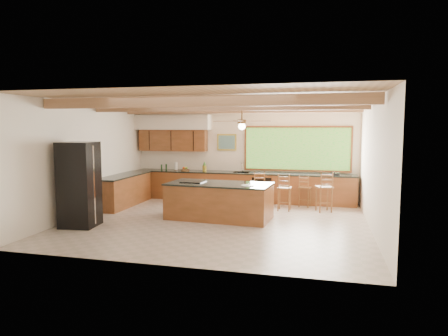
# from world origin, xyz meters

# --- Properties ---
(ground) EXTENTS (7.20, 7.20, 0.00)m
(ground) POSITION_xyz_m (0.00, 0.00, 0.00)
(ground) COLOR #C1AEA0
(ground) RESTS_ON ground
(room_shell) EXTENTS (7.27, 6.54, 3.02)m
(room_shell) POSITION_xyz_m (-0.17, 0.65, 2.21)
(room_shell) COLOR #EFE3CF
(room_shell) RESTS_ON ground
(counter_run) EXTENTS (7.12, 3.10, 1.24)m
(counter_run) POSITION_xyz_m (-0.82, 2.52, 0.46)
(counter_run) COLOR brown
(counter_run) RESTS_ON ground
(island) EXTENTS (2.72, 1.43, 0.94)m
(island) POSITION_xyz_m (-0.06, 0.36, 0.46)
(island) COLOR brown
(island) RESTS_ON ground
(refrigerator) EXTENTS (0.85, 0.83, 2.00)m
(refrigerator) POSITION_xyz_m (-3.05, -1.20, 1.00)
(refrigerator) COLOR black
(refrigerator) RESTS_ON ground
(bar_stool_a) EXTENTS (0.45, 0.45, 1.04)m
(bar_stool_a) POSITION_xyz_m (0.64, 2.39, 0.62)
(bar_stool_a) COLOR brown
(bar_stool_a) RESTS_ON ground
(bar_stool_b) EXTENTS (0.39, 0.39, 1.07)m
(bar_stool_b) POSITION_xyz_m (1.47, 1.71, 0.63)
(bar_stool_b) COLOR brown
(bar_stool_b) RESTS_ON ground
(bar_stool_c) EXTENTS (0.53, 0.53, 1.15)m
(bar_stool_c) POSITION_xyz_m (2.55, 1.81, 0.68)
(bar_stool_c) COLOR brown
(bar_stool_c) RESTS_ON ground
(bar_stool_d) EXTENTS (0.40, 0.40, 0.94)m
(bar_stool_d) POSITION_xyz_m (2.00, 2.40, 0.56)
(bar_stool_d) COLOR brown
(bar_stool_d) RESTS_ON ground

